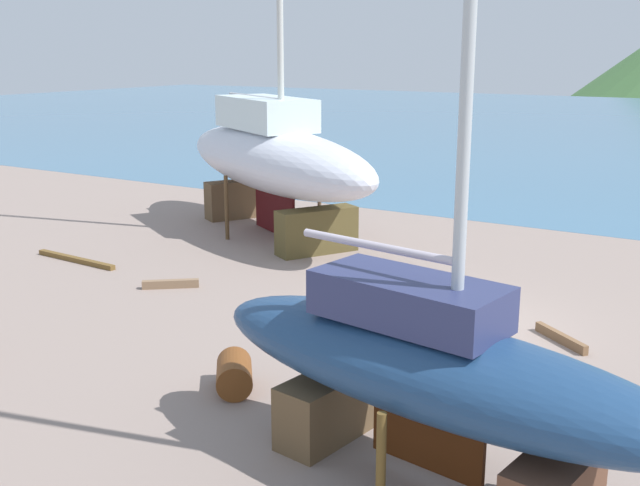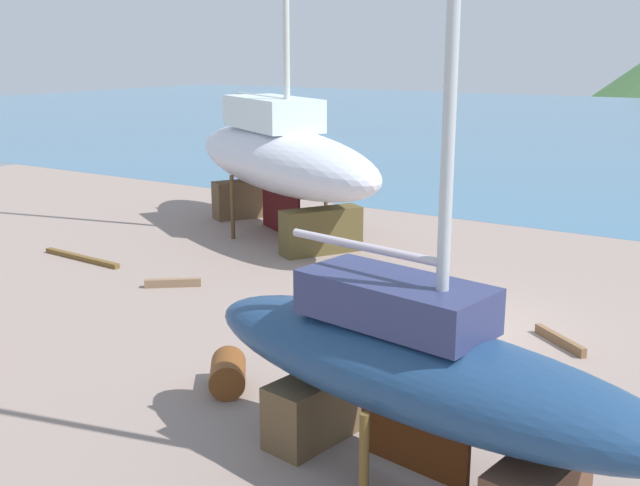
% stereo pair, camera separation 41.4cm
% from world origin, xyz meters
% --- Properties ---
extents(ground_plane, '(54.11, 54.11, 0.00)m').
position_xyz_m(ground_plane, '(0.00, -4.12, 0.00)').
color(ground_plane, gray).
extents(sailboat_far_slipway, '(6.99, 2.85, 10.74)m').
position_xyz_m(sailboat_far_slipway, '(1.65, -5.73, 1.57)').
color(sailboat_far_slipway, brown).
rests_on(sailboat_far_slipway, ground).
extents(sailboat_large_starboard, '(10.53, 7.63, 16.52)m').
position_xyz_m(sailboat_large_starboard, '(-7.86, 4.64, 2.33)').
color(sailboat_large_starboard, brown).
rests_on(sailboat_large_starboard, ground).
extents(barrel_ochre, '(1.03, 1.10, 0.58)m').
position_xyz_m(barrel_ochre, '(-2.09, -4.86, 0.29)').
color(barrel_ochre, brown).
rests_on(barrel_ochre, ground).
extents(timber_short_cross, '(1.20, 0.96, 0.18)m').
position_xyz_m(timber_short_cross, '(1.92, 0.05, 0.09)').
color(timber_short_cross, brown).
rests_on(timber_short_cross, ground).
extents(timber_plank_far, '(1.12, 0.94, 0.19)m').
position_xyz_m(timber_plank_far, '(-6.77, -1.19, 0.10)').
color(timber_plank_far, '#85674B').
rests_on(timber_plank_far, ground).
extents(timber_plank_near, '(2.87, 0.30, 0.12)m').
position_xyz_m(timber_plank_near, '(-10.44, -0.77, 0.06)').
color(timber_plank_near, brown).
rests_on(timber_plank_near, ground).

